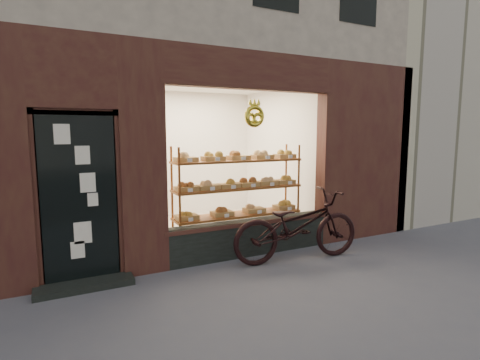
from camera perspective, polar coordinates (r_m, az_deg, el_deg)
ground at (r=4.17m, az=10.75°, el=-20.22°), size 90.00×90.00×0.00m
neighbor_right at (r=14.79m, az=28.61°, el=16.53°), size 12.00×7.00×9.00m
display_shelf at (r=6.19m, az=-0.24°, el=-2.23°), size 2.20×0.45×1.70m
bicycle at (r=5.68m, az=8.71°, el=-6.91°), size 2.09×0.96×1.06m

